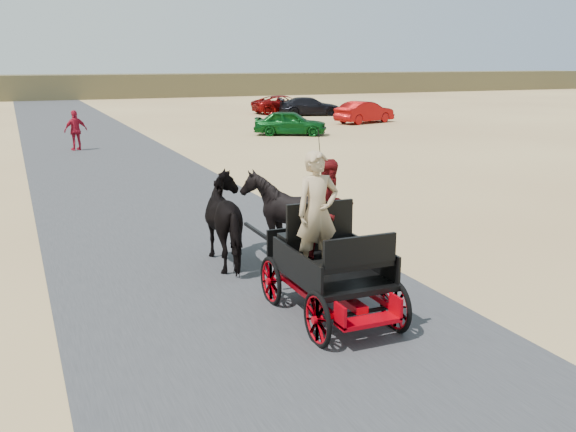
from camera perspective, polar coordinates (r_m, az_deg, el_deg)
name	(u,v)px	position (r m, az deg, el deg)	size (l,w,h in m)	color
ground	(278,326)	(9.50, -0.94, -9.76)	(140.00, 140.00, 0.00)	tan
road	(278,326)	(9.50, -0.94, -9.73)	(6.00, 140.00, 0.01)	#38383A
ridge_far	(44,87)	(70.19, -20.88, 10.66)	(140.00, 6.00, 2.40)	brown
carriage	(330,293)	(9.76, 3.73, -6.84)	(1.30, 2.40, 0.72)	black
horse_left	(232,221)	(12.07, -5.02, -0.43)	(0.91, 2.01, 1.70)	black
horse_right	(286,215)	(12.45, -0.21, 0.06)	(1.37, 1.54, 1.70)	black
driver_man	(317,212)	(9.35, 2.62, 0.33)	(0.66, 0.43, 1.80)	tan
passenger_woman	(331,209)	(10.07, 3.81, 0.63)	(0.77, 0.60, 1.58)	#660C0F
pedestrian	(76,130)	(29.20, -18.35, 7.24)	(1.01, 0.42, 1.73)	#A91329
car_a	(290,123)	(33.60, 0.21, 8.29)	(1.51, 3.75, 1.28)	#0C4C19
car_b	(365,112)	(40.53, 6.82, 9.15)	(1.42, 4.07, 1.34)	maroon
car_c	(310,106)	(45.92, 1.95, 9.71)	(1.78, 4.39, 1.27)	black
car_d	(284,104)	(47.62, -0.33, 9.89)	(2.18, 4.73, 1.31)	maroon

